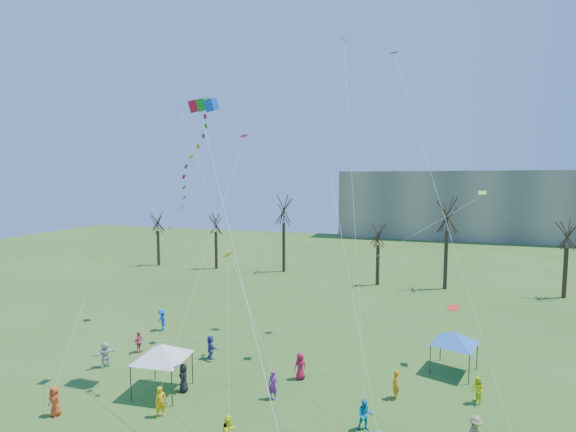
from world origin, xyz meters
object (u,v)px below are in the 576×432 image
(distant_building, at_px, (477,205))
(canopy_tent_white, at_px, (162,351))
(big_box_kite, at_px, (193,175))
(canopy_tent_blue, at_px, (455,338))

(distant_building, bearing_deg, canopy_tent_white, -110.26)
(distant_building, distance_m, canopy_tent_white, 82.83)
(distant_building, height_order, canopy_tent_white, distant_building)
(big_box_kite, relative_size, canopy_tent_white, 4.91)
(distant_building, relative_size, big_box_kite, 3.02)
(big_box_kite, bearing_deg, distant_building, 70.52)
(distant_building, relative_size, canopy_tent_blue, 16.96)
(distant_building, bearing_deg, canopy_tent_blue, -99.24)
(canopy_tent_white, relative_size, canopy_tent_blue, 1.15)
(canopy_tent_white, height_order, canopy_tent_blue, canopy_tent_white)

